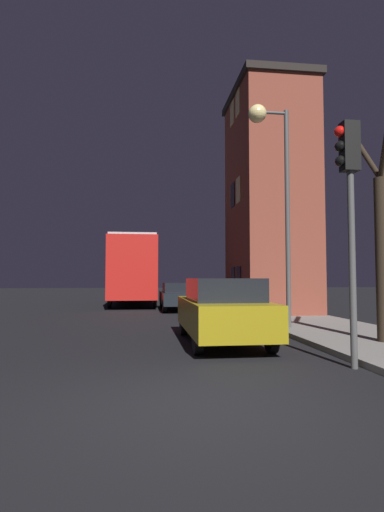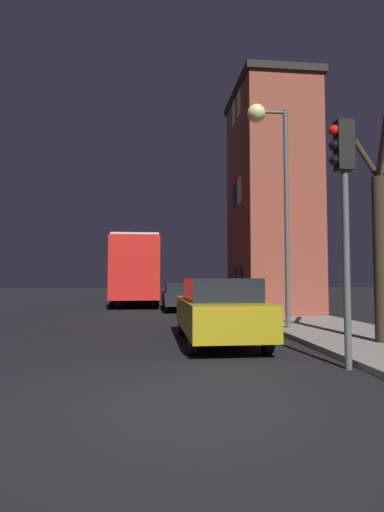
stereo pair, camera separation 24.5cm
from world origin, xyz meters
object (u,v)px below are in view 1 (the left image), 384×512
at_px(bare_tree, 383,238).
at_px(traffic_light, 349,190).
at_px(bus, 134,266).
at_px(car_mid_lane, 180,295).
at_px(streetlamp, 271,158).
at_px(car_near_lane, 222,309).

bearing_deg(bare_tree, traffic_light, -134.00).
distance_m(bare_tree, bus, 16.85).
bearing_deg(car_mid_lane, streetlamp, -76.47).
height_order(bus, car_near_lane, bus).
distance_m(bus, car_mid_lane, 5.45).
relative_size(traffic_light, bare_tree, 0.84).
bearing_deg(traffic_light, bus, 103.31).
bearing_deg(bare_tree, bus, 111.16).
xyz_separation_m(streetlamp, bus, (-4.32, 12.92, -2.90)).
distance_m(car_near_lane, car_mid_lane, 10.02).
bearing_deg(bus, traffic_light, -76.69).
bearing_deg(streetlamp, traffic_light, -91.64).
xyz_separation_m(bare_tree, car_near_lane, (-3.63, 1.01, -1.69)).
bearing_deg(car_mid_lane, bus, 116.53).
height_order(streetlamp, traffic_light, streetlamp).
bearing_deg(bus, car_mid_lane, -63.47).
bearing_deg(bus, bare_tree, -68.84).
relative_size(streetlamp, bus, 0.72).
bearing_deg(car_mid_lane, traffic_light, -81.91).
height_order(traffic_light, car_mid_lane, traffic_light).
bearing_deg(bare_tree, car_mid_lane, 108.75).
height_order(streetlamp, car_mid_lane, streetlamp).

